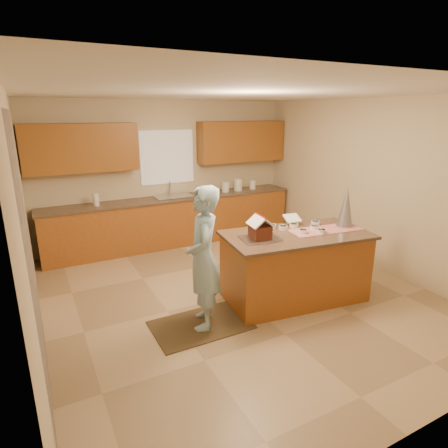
{
  "coord_description": "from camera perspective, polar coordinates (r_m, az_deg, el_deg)",
  "views": [
    {
      "loc": [
        -2.41,
        -4.18,
        2.48
      ],
      "look_at": [
        -0.1,
        0.2,
        1.0
      ],
      "focal_mm": 30.19,
      "sensor_mm": 36.0,
      "label": 1
    }
  ],
  "objects": [
    {
      "name": "island_base",
      "position": [
        5.23,
        10.65,
        -6.52
      ],
      "size": [
        1.94,
        1.15,
        0.9
      ],
      "primitive_type": "cube",
      "rotation": [
        0.0,
        0.0,
        -0.13
      ],
      "color": "#A45C22",
      "rests_on": "floor"
    },
    {
      "name": "paper_towel",
      "position": [
        6.86,
        -18.83,
        3.54
      ],
      "size": [
        0.1,
        0.1,
        0.22
      ],
      "primitive_type": "cylinder",
      "color": "white",
      "rests_on": "back_counter_top"
    },
    {
      "name": "sink",
      "position": [
        7.23,
        -7.64,
        3.78
      ],
      "size": [
        0.7,
        0.45,
        0.12
      ],
      "primitive_type": "cube",
      "color": "silver",
      "rests_on": "back_counter_top"
    },
    {
      "name": "floor",
      "position": [
        5.43,
        1.95,
        -10.57
      ],
      "size": [
        5.5,
        5.5,
        0.0
      ],
      "primitive_type": "plane",
      "color": "tan",
      "rests_on": "ground"
    },
    {
      "name": "wall_right",
      "position": [
        6.55,
        21.55,
        5.53
      ],
      "size": [
        5.5,
        5.5,
        0.0
      ],
      "primitive_type": "plane",
      "color": "beige",
      "rests_on": "floor"
    },
    {
      "name": "wall_front",
      "position": [
        3.02,
        29.24,
        -7.55
      ],
      "size": [
        5.5,
        5.5,
        0.0
      ],
      "primitive_type": "plane",
      "color": "beige",
      "rests_on": "floor"
    },
    {
      "name": "rug",
      "position": [
        4.72,
        -3.54,
        -14.99
      ],
      "size": [
        1.15,
        0.75,
        0.01
      ],
      "primitive_type": "cube",
      "color": "black",
      "rests_on": "floor"
    },
    {
      "name": "upper_cabinet_right",
      "position": [
        7.85,
        2.66,
        12.37
      ],
      "size": [
        1.85,
        0.35,
        0.8
      ],
      "primitive_type": "cube",
      "color": "#994C20",
      "rests_on": "wall_back"
    },
    {
      "name": "island_top",
      "position": [
        5.07,
        10.93,
        -1.63
      ],
      "size": [
        2.03,
        1.24,
        0.04
      ],
      "primitive_type": "cube",
      "rotation": [
        0.0,
        0.0,
        -0.13
      ],
      "color": "brown",
      "rests_on": "island_base"
    },
    {
      "name": "candy_bowls",
      "position": [
        5.24,
        11.48,
        -0.52
      ],
      "size": [
        0.76,
        0.63,
        0.06
      ],
      "color": "orange",
      "rests_on": "island_top"
    },
    {
      "name": "ceiling",
      "position": [
        4.83,
        2.28,
        19.23
      ],
      "size": [
        5.5,
        5.5,
        0.0
      ],
      "primitive_type": "plane",
      "color": "silver",
      "rests_on": "floor"
    },
    {
      "name": "tinsel_tree",
      "position": [
        5.47,
        17.99,
        2.48
      ],
      "size": [
        0.25,
        0.25,
        0.56
      ],
      "primitive_type": "cone",
      "rotation": [
        0.0,
        0.0,
        -0.13
      ],
      "color": "silver",
      "rests_on": "island_top"
    },
    {
      "name": "canister_b",
      "position": [
        7.79,
        2.14,
        5.96
      ],
      "size": [
        0.17,
        0.17,
        0.24
      ],
      "primitive_type": "cylinder",
      "color": "white",
      "rests_on": "back_counter_top"
    },
    {
      "name": "window_curtain",
      "position": [
        7.36,
        -8.62,
        9.96
      ],
      "size": [
        1.05,
        0.03,
        1.0
      ],
      "primitive_type": "cube",
      "color": "white",
      "rests_on": "wall_back"
    },
    {
      "name": "stone_accent",
      "position": [
        3.6,
        -27.22,
        -5.26
      ],
      "size": [
        0.0,
        2.5,
        2.5
      ],
      "primitive_type": "plane",
      "rotation": [
        1.57,
        0.0,
        1.57
      ],
      "color": "gray",
      "rests_on": "wall_left"
    },
    {
      "name": "wall_left",
      "position": [
        4.33,
        -27.93,
        -0.46
      ],
      "size": [
        5.5,
        5.5,
        0.0
      ],
      "primitive_type": "plane",
      "color": "beige",
      "rests_on": "floor"
    },
    {
      "name": "faucet",
      "position": [
        7.36,
        -8.18,
        5.34
      ],
      "size": [
        0.03,
        0.03,
        0.28
      ],
      "primitive_type": "cylinder",
      "color": "silver",
      "rests_on": "back_counter_top"
    },
    {
      "name": "upper_cabinet_left",
      "position": [
        6.83,
        -20.83,
        10.7
      ],
      "size": [
        1.85,
        0.35,
        0.8
      ],
      "primitive_type": "cube",
      "color": "#994C20",
      "rests_on": "wall_back"
    },
    {
      "name": "back_counter_top",
      "position": [
        7.23,
        -7.65,
        3.85
      ],
      "size": [
        4.85,
        0.63,
        0.04
      ],
      "primitive_type": "cube",
      "color": "brown",
      "rests_on": "back_counter_base"
    },
    {
      "name": "cookbook",
      "position": [
        5.43,
        10.29,
        0.87
      ],
      "size": [
        0.25,
        0.2,
        0.1
      ],
      "primitive_type": "cube",
      "rotation": [
        -1.13,
        0.0,
        -0.13
      ],
      "color": "white",
      "rests_on": "island_top"
    },
    {
      "name": "table_runner",
      "position": [
        5.31,
        15.2,
        -0.82
      ],
      "size": [
        1.06,
        0.5,
        0.01
      ],
      "primitive_type": "cube",
      "rotation": [
        0.0,
        0.0,
        -0.13
      ],
      "color": "red",
      "rests_on": "island_top"
    },
    {
      "name": "canister_a",
      "position": [
        7.65,
        0.23,
        5.64
      ],
      "size": [
        0.15,
        0.15,
        0.2
      ],
      "primitive_type": "cylinder",
      "color": "white",
      "rests_on": "back_counter_top"
    },
    {
      "name": "baking_tray",
      "position": [
        4.76,
        5.46,
        -2.19
      ],
      "size": [
        0.51,
        0.4,
        0.03
      ],
      "primitive_type": "cube",
      "rotation": [
        0.0,
        0.0,
        -0.13
      ],
      "color": "silver",
      "rests_on": "island_top"
    },
    {
      "name": "canister_c",
      "position": [
        7.97,
        4.35,
        5.97
      ],
      "size": [
        0.13,
        0.13,
        0.19
      ],
      "primitive_type": "cylinder",
      "color": "white",
      "rests_on": "back_counter_top"
    },
    {
      "name": "boy",
      "position": [
        4.35,
        -3.13,
        -5.22
      ],
      "size": [
        0.62,
        0.73,
        1.7
      ],
      "primitive_type": "imported",
      "rotation": [
        0.0,
        0.0,
        -1.97
      ],
      "color": "#9CC6DE",
      "rests_on": "rug"
    },
    {
      "name": "wall_back",
      "position": [
        7.43,
        -8.59,
        7.69
      ],
      "size": [
        5.5,
        5.5,
        0.0
      ],
      "primitive_type": "plane",
      "color": "beige",
      "rests_on": "floor"
    },
    {
      "name": "gingerbread_house",
      "position": [
        4.72,
        5.5,
        -0.81
      ],
      "size": [
        0.31,
        0.32,
        0.29
      ],
      "color": "#562316",
      "rests_on": "baking_tray"
    },
    {
      "name": "back_counter_base",
      "position": [
        7.35,
        -7.51,
        0.35
      ],
      "size": [
        4.8,
        0.6,
        0.88
      ],
      "primitive_type": "cube",
      "color": "#A45C22",
      "rests_on": "floor"
    }
  ]
}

